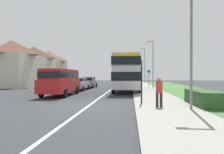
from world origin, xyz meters
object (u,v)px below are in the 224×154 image
at_px(cycle_route_sign, 149,78).
at_px(street_lamp_mid, 152,61).
at_px(pedestrian_at_stop, 159,90).
at_px(street_lamp_far, 144,63).
at_px(parked_van_red, 61,80).
at_px(bus_stop_sign, 142,79).
at_px(double_decker_bus, 127,72).
at_px(street_lamp_near, 189,28).
at_px(parked_car_grey, 89,82).
at_px(parked_car_silver, 78,83).

relative_size(cycle_route_sign, street_lamp_mid, 0.39).
bearing_deg(pedestrian_at_stop, street_lamp_far, 87.42).
xyz_separation_m(parked_van_red, bus_stop_sign, (6.60, -5.00, 0.20)).
bearing_deg(double_decker_bus, street_lamp_near, -74.87).
relative_size(parked_car_grey, street_lamp_mid, 0.69).
relative_size(pedestrian_at_stop, cycle_route_sign, 0.66).
bearing_deg(pedestrian_at_stop, parked_car_grey, 113.30).
height_order(cycle_route_sign, street_lamp_near, street_lamp_near).
distance_m(parked_van_red, street_lamp_near, 11.34).
height_order(bus_stop_sign, street_lamp_far, street_lamp_far).
bearing_deg(parked_car_grey, street_lamp_far, 60.51).
bearing_deg(street_lamp_mid, parked_van_red, -127.58).
bearing_deg(parked_car_silver, pedestrian_at_stop, -57.96).
height_order(parked_car_silver, street_lamp_mid, street_lamp_mid).
xyz_separation_m(parked_car_grey, pedestrian_at_stop, (7.37, -17.13, 0.11)).
distance_m(double_decker_bus, cycle_route_sign, 8.02).
height_order(pedestrian_at_stop, bus_stop_sign, bus_stop_sign).
xyz_separation_m(parked_car_grey, street_lamp_near, (8.68, -17.68, 3.13)).
xyz_separation_m(bus_stop_sign, street_lamp_far, (2.31, 31.61, 2.85)).
relative_size(double_decker_bus, parked_car_silver, 2.13).
height_order(cycle_route_sign, street_lamp_mid, street_lamp_mid).
bearing_deg(double_decker_bus, bus_stop_sign, -84.19).
bearing_deg(cycle_route_sign, parked_van_red, -124.85).
xyz_separation_m(parked_van_red, street_lamp_far, (8.91, 26.61, 3.05)).
distance_m(parked_van_red, parked_car_grey, 10.97).
xyz_separation_m(double_decker_bus, street_lamp_mid, (3.41, 6.76, 1.67)).
bearing_deg(street_lamp_near, cycle_route_sign, 90.45).
bearing_deg(street_lamp_near, parked_car_grey, 116.16).
bearing_deg(parked_van_red, street_lamp_mid, 52.42).
xyz_separation_m(parked_van_red, pedestrian_at_stop, (7.43, -6.17, -0.36)).
bearing_deg(parked_car_grey, cycle_route_sign, 9.19).
bearing_deg(street_lamp_near, pedestrian_at_stop, 156.97).
xyz_separation_m(pedestrian_at_stop, cycle_route_sign, (1.16, 18.51, 0.45)).
distance_m(parked_car_silver, bus_stop_sign, 12.75).
bearing_deg(parked_car_silver, double_decker_bus, -9.05).
xyz_separation_m(parked_car_silver, parked_car_grey, (0.14, 5.12, -0.00)).
bearing_deg(street_lamp_mid, street_lamp_near, -90.80).
height_order(double_decker_bus, street_lamp_far, street_lamp_far).
xyz_separation_m(pedestrian_at_stop, bus_stop_sign, (-0.83, 1.17, 0.56)).
xyz_separation_m(parked_van_red, street_lamp_mid, (9.00, 11.69, 2.47)).
distance_m(street_lamp_near, street_lamp_far, 33.34).
height_order(double_decker_bus, street_lamp_near, street_lamp_near).
xyz_separation_m(parked_car_silver, street_lamp_near, (8.82, -12.56, 3.13)).
distance_m(parked_car_grey, cycle_route_sign, 8.66).
relative_size(parked_car_silver, street_lamp_far, 0.59).
relative_size(parked_van_red, street_lamp_far, 0.72).
bearing_deg(street_lamp_mid, pedestrian_at_stop, -95.02).
xyz_separation_m(parked_van_red, cycle_route_sign, (8.59, 12.34, 0.09)).
bearing_deg(street_lamp_far, street_lamp_near, -90.29).
bearing_deg(double_decker_bus, cycle_route_sign, 67.93).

